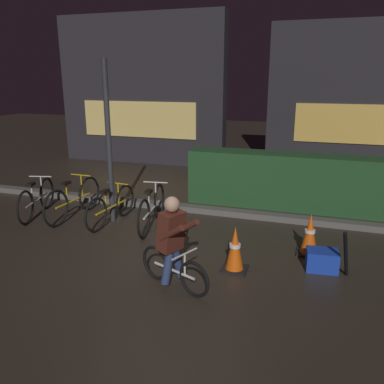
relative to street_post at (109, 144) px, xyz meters
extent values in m
plane|color=#2D261E|center=(1.61, -1.20, -1.50)|extent=(40.00, 40.00, 0.00)
cube|color=#56544F|center=(1.61, 1.00, -1.44)|extent=(12.00, 0.24, 0.12)
cube|color=#214723|center=(3.41, 1.90, -0.92)|extent=(4.80, 0.70, 1.15)
cube|color=#262328|center=(-1.81, 5.30, 0.76)|extent=(5.38, 0.50, 4.52)
cube|color=#F2D172|center=(-1.81, 5.03, -0.10)|extent=(3.77, 0.04, 1.10)
cube|color=#262328|center=(4.83, 6.00, 0.59)|extent=(5.51, 0.50, 4.19)
cube|color=#E5B751|center=(4.83, 5.73, -0.10)|extent=(3.86, 0.04, 1.10)
cylinder|color=#2D2D33|center=(0.00, 0.00, 0.00)|extent=(0.10, 0.10, 3.00)
torus|color=black|center=(-1.69, 0.26, -1.17)|extent=(0.21, 0.65, 0.66)
torus|color=black|center=(-1.44, -0.69, -1.17)|extent=(0.21, 0.65, 0.66)
cylinder|color=silver|center=(-1.56, -0.22, -1.17)|extent=(0.28, 0.96, 0.04)
cylinder|color=silver|center=(-1.52, -0.38, -0.99)|extent=(0.03, 0.03, 0.37)
cube|color=black|center=(-1.52, -0.38, -0.80)|extent=(0.15, 0.22, 0.05)
cylinder|color=silver|center=(-1.63, 0.04, -0.96)|extent=(0.03, 0.03, 0.41)
cylinder|color=silver|center=(-1.63, 0.04, -0.76)|extent=(0.45, 0.14, 0.02)
torus|color=black|center=(-0.78, 0.45, -1.15)|extent=(0.07, 0.70, 0.70)
torus|color=black|center=(-0.83, -0.61, -1.15)|extent=(0.07, 0.70, 0.70)
cylinder|color=gold|center=(-0.80, -0.08, -1.15)|extent=(0.08, 1.05, 0.04)
cylinder|color=gold|center=(-0.81, -0.26, -0.95)|extent=(0.03, 0.03, 0.39)
cube|color=black|center=(-0.81, -0.26, -0.75)|extent=(0.11, 0.20, 0.05)
cylinder|color=gold|center=(-0.79, 0.21, -0.93)|extent=(0.03, 0.03, 0.44)
cylinder|color=gold|center=(-0.79, 0.21, -0.70)|extent=(0.46, 0.04, 0.02)
torus|color=black|center=(0.09, 0.33, -1.18)|extent=(0.10, 0.64, 0.64)
torus|color=black|center=(0.01, -0.61, -1.18)|extent=(0.10, 0.64, 0.64)
cylinder|color=gold|center=(0.05, -0.14, -1.18)|extent=(0.12, 0.95, 0.04)
cylinder|color=gold|center=(0.04, -0.30, -1.00)|extent=(0.03, 0.03, 0.36)
cube|color=black|center=(0.04, -0.30, -0.83)|extent=(0.12, 0.21, 0.05)
cylinder|color=gold|center=(0.08, 0.12, -0.98)|extent=(0.03, 0.03, 0.40)
cylinder|color=gold|center=(0.08, 0.12, -0.78)|extent=(0.46, 0.06, 0.02)
torus|color=black|center=(0.80, 0.42, -1.15)|extent=(0.14, 0.69, 0.69)
torus|color=black|center=(0.94, -0.61, -1.15)|extent=(0.14, 0.69, 0.69)
cylinder|color=silver|center=(0.87, -0.09, -1.15)|extent=(0.18, 1.03, 0.04)
cylinder|color=silver|center=(0.90, -0.27, -0.96)|extent=(0.03, 0.03, 0.39)
cube|color=black|center=(0.90, -0.27, -0.76)|extent=(0.13, 0.21, 0.05)
cylinder|color=silver|center=(0.83, 0.19, -0.93)|extent=(0.03, 0.03, 0.44)
cylinder|color=silver|center=(0.83, 0.19, -0.71)|extent=(0.46, 0.09, 0.02)
cube|color=black|center=(2.68, -1.30, -1.48)|extent=(0.36, 0.36, 0.03)
cone|color=#EA560F|center=(2.68, -1.30, -1.15)|extent=(0.26, 0.26, 0.64)
cylinder|color=white|center=(2.68, -1.30, -1.12)|extent=(0.16, 0.16, 0.05)
cube|color=black|center=(3.66, -0.39, -1.48)|extent=(0.36, 0.36, 0.03)
cone|color=#EA560F|center=(3.66, -0.39, -1.15)|extent=(0.26, 0.26, 0.64)
cylinder|color=white|center=(3.66, -0.39, -1.12)|extent=(0.16, 0.16, 0.05)
cube|color=#193DB7|center=(3.87, -0.90, -1.35)|extent=(0.47, 0.37, 0.30)
torus|color=black|center=(2.35, -2.17, -1.26)|extent=(0.46, 0.23, 0.48)
torus|color=black|center=(1.71, -1.89, -1.26)|extent=(0.46, 0.23, 0.48)
cylinder|color=silver|center=(2.03, -2.03, -1.26)|extent=(0.66, 0.31, 0.04)
cylinder|color=silver|center=(1.92, -1.98, -1.13)|extent=(0.03, 0.03, 0.26)
cube|color=black|center=(1.92, -1.98, -0.99)|extent=(0.22, 0.17, 0.05)
cylinder|color=silver|center=(2.21, -2.11, -1.11)|extent=(0.03, 0.03, 0.30)
cylinder|color=silver|center=(2.21, -2.11, -0.96)|extent=(0.20, 0.43, 0.02)
cylinder|color=navy|center=(2.05, -1.93, -1.20)|extent=(0.18, 0.23, 0.42)
cylinder|color=navy|center=(1.97, -2.12, -1.20)|extent=(0.18, 0.23, 0.42)
cube|color=#512319|center=(1.99, -2.02, -0.71)|extent=(0.37, 0.40, 0.54)
sphere|color=tan|center=(2.01, -2.02, -0.35)|extent=(0.20, 0.20, 0.20)
cylinder|color=#512319|center=(2.18, -1.94, -0.66)|extent=(0.40, 0.23, 0.29)
cylinder|color=#512319|center=(2.07, -2.20, -0.66)|extent=(0.40, 0.23, 0.29)
ellipsoid|color=black|center=(2.02, -1.81, -0.76)|extent=(0.36, 0.27, 0.24)
cylinder|color=black|center=(4.16, -1.15, -1.11)|extent=(0.17, 0.43, 0.78)
camera|label=1|loc=(3.74, -6.47, 1.18)|focal=37.57mm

